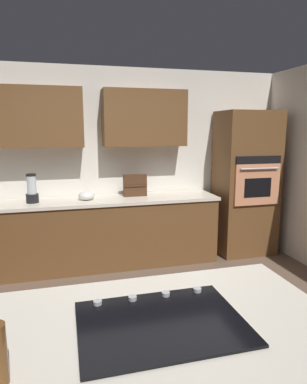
{
  "coord_description": "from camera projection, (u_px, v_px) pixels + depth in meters",
  "views": [
    {
      "loc": [
        0.65,
        2.58,
        1.79
      ],
      "look_at": [
        -0.31,
        -1.04,
        1.09
      ],
      "focal_mm": 31.65,
      "sensor_mm": 36.0,
      "label": 1
    }
  ],
  "objects": [
    {
      "name": "ground_plane",
      "position": [
        150.0,
        337.0,
        2.95
      ],
      "size": [
        14.0,
        14.0,
        0.0
      ],
      "primitive_type": "plane",
      "color": "brown"
    },
    {
      "name": "wall_back",
      "position": [
        108.0,
        153.0,
        4.6
      ],
      "size": [
        6.0,
        0.44,
        2.6
      ],
      "color": "white",
      "rests_on": "ground"
    },
    {
      "name": "lower_cabinets_back",
      "position": [
        111.0,
        233.0,
        4.48
      ],
      "size": [
        2.8,
        0.6,
        0.86
      ],
      "primitive_type": "cube",
      "color": "brown",
      "rests_on": "ground"
    },
    {
      "name": "countertop_back",
      "position": [
        110.0,
        200.0,
        4.4
      ],
      "size": [
        2.84,
        0.64,
        0.04
      ],
      "primitive_type": "cube",
      "color": "silver",
      "rests_on": "lower_cabinets_back"
    },
    {
      "name": "island_top",
      "position": [
        161.0,
        328.0,
        1.57
      ],
      "size": [
        1.7,
        1.03,
        0.04
      ],
      "primitive_type": "cube",
      "color": "silver",
      "rests_on": "island_base"
    },
    {
      "name": "wall_oven",
      "position": [
        245.0,
        183.0,
        4.85
      ],
      "size": [
        0.8,
        0.66,
        2.03
      ],
      "color": "brown",
      "rests_on": "ground"
    },
    {
      "name": "cooktop",
      "position": [
        161.0,
        322.0,
        1.57
      ],
      "size": [
        0.76,
        0.56,
        0.03
      ],
      "color": "black",
      "rests_on": "island_top"
    },
    {
      "name": "blender",
      "position": [
        32.0,
        190.0,
        4.12
      ],
      "size": [
        0.15,
        0.15,
        0.36
      ],
      "color": "black",
      "rests_on": "countertop_back"
    },
    {
      "name": "mixing_bowl",
      "position": [
        86.0,
        195.0,
        4.3
      ],
      "size": [
        0.21,
        0.21,
        0.11
      ],
      "primitive_type": "ellipsoid",
      "color": "white",
      "rests_on": "countertop_back"
    },
    {
      "name": "spice_rack",
      "position": [
        135.0,
        185.0,
        4.53
      ],
      "size": [
        0.31,
        0.11,
        0.29
      ],
      "color": "#472B19",
      "rests_on": "countertop_back"
    }
  ]
}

